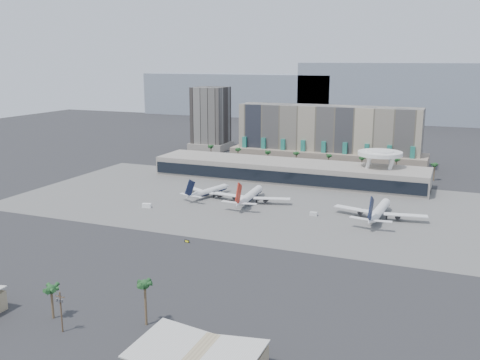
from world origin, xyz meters
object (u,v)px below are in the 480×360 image
at_px(airliner_centre, 250,196).
at_px(service_vehicle_b, 314,214).
at_px(airliner_left, 209,191).
at_px(service_vehicle_a, 147,206).
at_px(taxiway_sign, 187,241).
at_px(utility_pole, 61,308).
at_px(airliner_right, 379,211).

xyz_separation_m(airliner_centre, service_vehicle_b, (37.31, -10.44, -2.96)).
height_order(airliner_left, service_vehicle_a, airliner_left).
relative_size(service_vehicle_a, taxiway_sign, 1.86).
distance_m(utility_pole, service_vehicle_a, 128.18).
height_order(airliner_left, taxiway_sign, airliner_left).
xyz_separation_m(utility_pole, service_vehicle_a, (-46.55, 119.27, -6.04)).
bearing_deg(utility_pole, service_vehicle_a, 111.32).
height_order(airliner_centre, service_vehicle_a, airliner_centre).
bearing_deg(service_vehicle_b, airliner_right, 11.55).
bearing_deg(airliner_centre, utility_pole, -93.11).
bearing_deg(utility_pole, airliner_left, 99.82).
height_order(service_vehicle_a, service_vehicle_b, service_vehicle_a).
relative_size(utility_pole, airliner_centre, 0.27).
height_order(service_vehicle_b, taxiway_sign, service_vehicle_b).
relative_size(airliner_right, taxiway_sign, 19.00).
relative_size(airliner_centre, taxiway_sign, 18.34).
distance_m(airliner_centre, service_vehicle_a, 54.08).
bearing_deg(airliner_centre, taxiway_sign, -94.88).
xyz_separation_m(airliner_left, airliner_right, (92.87, -7.51, 0.79)).
bearing_deg(taxiway_sign, service_vehicle_a, 149.45).
height_order(utility_pole, service_vehicle_a, utility_pole).
height_order(airliner_centre, service_vehicle_b, airliner_centre).
xyz_separation_m(utility_pole, airliner_centre, (-0.74, 147.88, -3.27)).
relative_size(airliner_left, service_vehicle_b, 10.17).
bearing_deg(taxiway_sign, utility_pole, -76.69).
xyz_separation_m(utility_pole, airliner_left, (-26.16, 151.14, -3.92)).
bearing_deg(service_vehicle_a, airliner_left, 41.60).
height_order(airliner_centre, airliner_right, airliner_right).
xyz_separation_m(airliner_centre, service_vehicle_a, (-45.81, -28.61, -2.77)).
xyz_separation_m(service_vehicle_b, taxiway_sign, (-39.08, -57.89, -0.37)).
bearing_deg(service_vehicle_a, service_vehicle_b, -3.46).
bearing_deg(service_vehicle_b, service_vehicle_a, -167.74).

